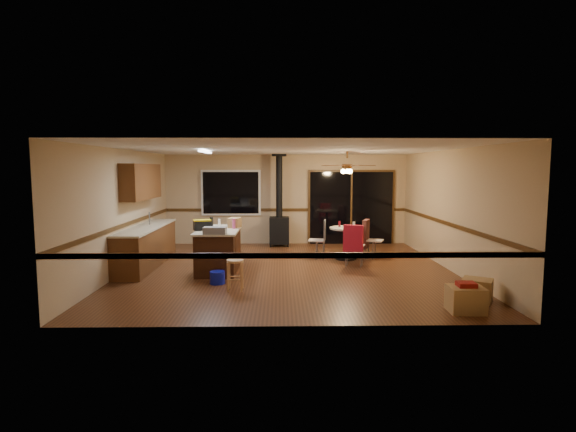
{
  "coord_description": "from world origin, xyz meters",
  "views": [
    {
      "loc": [
        -0.17,
        -9.57,
        2.19
      ],
      "look_at": [
        0.0,
        0.3,
        1.15
      ],
      "focal_mm": 28.0,
      "sensor_mm": 36.0,
      "label": 1
    }
  ],
  "objects_px": {
    "chair_right": "(367,234)",
    "box_corner_b": "(477,290)",
    "toolbox_black": "(202,226)",
    "wood_stove": "(279,221)",
    "toolbox_grey": "(215,230)",
    "chair_left": "(321,235)",
    "kitchen_island": "(219,250)",
    "blue_bucket": "(217,277)",
    "box_under_window": "(227,239)",
    "bar_stool": "(235,275)",
    "box_corner_a": "(466,299)",
    "chair_near": "(353,241)",
    "dining_table": "(346,238)"
  },
  "relations": [
    {
      "from": "toolbox_black",
      "to": "blue_bucket",
      "type": "xyz_separation_m",
      "value": [
        0.44,
        -0.98,
        -0.88
      ]
    },
    {
      "from": "chair_near",
      "to": "box_corner_b",
      "type": "bearing_deg",
      "value": -58.04
    },
    {
      "from": "kitchen_island",
      "to": "blue_bucket",
      "type": "height_order",
      "value": "kitchen_island"
    },
    {
      "from": "blue_bucket",
      "to": "chair_right",
      "type": "xyz_separation_m",
      "value": [
        3.33,
        2.42,
        0.48
      ]
    },
    {
      "from": "wood_stove",
      "to": "box_corner_a",
      "type": "xyz_separation_m",
      "value": [
        2.87,
        -5.96,
        -0.53
      ]
    },
    {
      "from": "box_under_window",
      "to": "bar_stool",
      "type": "bearing_deg",
      "value": -81.29
    },
    {
      "from": "chair_left",
      "to": "chair_near",
      "type": "height_order",
      "value": "same"
    },
    {
      "from": "chair_right",
      "to": "chair_left",
      "type": "bearing_deg",
      "value": -178.27
    },
    {
      "from": "toolbox_grey",
      "to": "chair_near",
      "type": "height_order",
      "value": "toolbox_grey"
    },
    {
      "from": "box_under_window",
      "to": "box_corner_b",
      "type": "bearing_deg",
      "value": -47.88
    },
    {
      "from": "box_under_window",
      "to": "box_corner_a",
      "type": "distance_m",
      "value": 7.31
    },
    {
      "from": "chair_right",
      "to": "box_under_window",
      "type": "height_order",
      "value": "chair_right"
    },
    {
      "from": "chair_near",
      "to": "dining_table",
      "type": "bearing_deg",
      "value": 92.39
    },
    {
      "from": "wood_stove",
      "to": "chair_right",
      "type": "height_order",
      "value": "wood_stove"
    },
    {
      "from": "bar_stool",
      "to": "dining_table",
      "type": "relative_size",
      "value": 0.7
    },
    {
      "from": "chair_right",
      "to": "box_corner_b",
      "type": "bearing_deg",
      "value": -72.42
    },
    {
      "from": "kitchen_island",
      "to": "chair_near",
      "type": "distance_m",
      "value": 2.98
    },
    {
      "from": "dining_table",
      "to": "box_corner_b",
      "type": "height_order",
      "value": "dining_table"
    },
    {
      "from": "kitchen_island",
      "to": "dining_table",
      "type": "xyz_separation_m",
      "value": [
        2.92,
        1.16,
        0.07
      ]
    },
    {
      "from": "box_under_window",
      "to": "dining_table",
      "type": "bearing_deg",
      "value": -29.97
    },
    {
      "from": "toolbox_grey",
      "to": "blue_bucket",
      "type": "relative_size",
      "value": 1.55
    },
    {
      "from": "box_corner_a",
      "to": "box_corner_b",
      "type": "bearing_deg",
      "value": 53.28
    },
    {
      "from": "toolbox_black",
      "to": "dining_table",
      "type": "height_order",
      "value": "toolbox_black"
    },
    {
      "from": "chair_near",
      "to": "chair_right",
      "type": "relative_size",
      "value": 1.0
    },
    {
      "from": "chair_right",
      "to": "box_corner_a",
      "type": "relative_size",
      "value": 1.35
    },
    {
      "from": "bar_stool",
      "to": "box_corner_b",
      "type": "bearing_deg",
      "value": -10.29
    },
    {
      "from": "dining_table",
      "to": "box_corner_b",
      "type": "distance_m",
      "value": 3.9
    },
    {
      "from": "dining_table",
      "to": "chair_near",
      "type": "bearing_deg",
      "value": -87.61
    },
    {
      "from": "chair_near",
      "to": "bar_stool",
      "type": "bearing_deg",
      "value": -142.37
    },
    {
      "from": "toolbox_black",
      "to": "bar_stool",
      "type": "xyz_separation_m",
      "value": [
        0.83,
        -1.44,
        -0.72
      ]
    },
    {
      "from": "box_corner_a",
      "to": "kitchen_island",
      "type": "bearing_deg",
      "value": 145.06
    },
    {
      "from": "wood_stove",
      "to": "dining_table",
      "type": "distance_m",
      "value": 2.5
    },
    {
      "from": "toolbox_grey",
      "to": "dining_table",
      "type": "height_order",
      "value": "toolbox_grey"
    },
    {
      "from": "dining_table",
      "to": "wood_stove",
      "type": "bearing_deg",
      "value": 130.66
    },
    {
      "from": "kitchen_island",
      "to": "blue_bucket",
      "type": "bearing_deg",
      "value": -83.83
    },
    {
      "from": "chair_near",
      "to": "box_corner_a",
      "type": "xyz_separation_m",
      "value": [
        1.21,
        -3.2,
        -0.4
      ]
    },
    {
      "from": "wood_stove",
      "to": "toolbox_grey",
      "type": "xyz_separation_m",
      "value": [
        -1.27,
        -3.76,
        0.24
      ]
    },
    {
      "from": "chair_near",
      "to": "blue_bucket",
      "type": "bearing_deg",
      "value": -153.26
    },
    {
      "from": "toolbox_grey",
      "to": "dining_table",
      "type": "relative_size",
      "value": 0.56
    },
    {
      "from": "toolbox_black",
      "to": "chair_near",
      "type": "relative_size",
      "value": 0.5
    },
    {
      "from": "toolbox_black",
      "to": "box_corner_b",
      "type": "distance_m",
      "value": 5.44
    },
    {
      "from": "toolbox_grey",
      "to": "wood_stove",
      "type": "bearing_deg",
      "value": 71.31
    },
    {
      "from": "bar_stool",
      "to": "blue_bucket",
      "type": "relative_size",
      "value": 1.93
    },
    {
      "from": "box_corner_a",
      "to": "chair_left",
      "type": "bearing_deg",
      "value": 113.92
    },
    {
      "from": "blue_bucket",
      "to": "chair_right",
      "type": "relative_size",
      "value": 0.41
    },
    {
      "from": "chair_left",
      "to": "chair_near",
      "type": "distance_m",
      "value": 1.15
    },
    {
      "from": "blue_bucket",
      "to": "bar_stool",
      "type": "bearing_deg",
      "value": -49.67
    },
    {
      "from": "box_under_window",
      "to": "chair_right",
      "type": "bearing_deg",
      "value": -24.72
    },
    {
      "from": "wood_stove",
      "to": "toolbox_black",
      "type": "bearing_deg",
      "value": -116.75
    },
    {
      "from": "chair_left",
      "to": "kitchen_island",
      "type": "bearing_deg",
      "value": -151.89
    }
  ]
}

